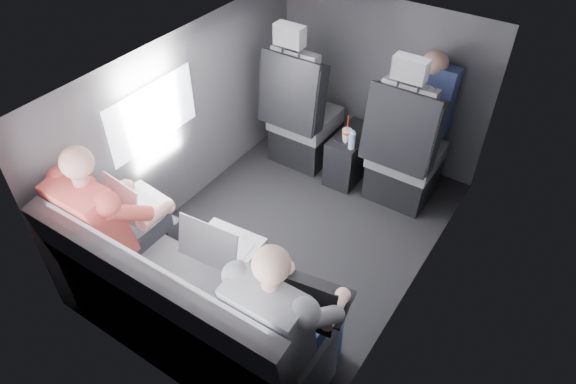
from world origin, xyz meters
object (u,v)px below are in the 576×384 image
Objects in this scene: front_seat_left at (302,120)px; front_seat_right at (404,156)px; passenger_rear_right at (286,318)px; passenger_front_right at (427,102)px; laptop_white at (134,200)px; passenger_rear_left at (114,222)px; laptop_black at (309,300)px; laptop_silver at (221,243)px; rear_bench at (187,313)px; water_bottle at (352,140)px; soda_cup at (347,135)px; center_console at (351,155)px.

front_seat_left and front_seat_right have the same top height.
passenger_rear_right reaches higher than passenger_front_right.
laptop_white is (-0.18, -1.61, 0.23)m from front_seat_left.
laptop_white is at bearing 101.07° from passenger_rear_left.
laptop_white is 0.20m from passenger_rear_left.
front_seat_left is 1.00× the size of front_seat_right.
front_seat_left is 2.01m from laptop_black.
front_seat_right is 3.27× the size of laptop_silver.
water_bottle is at bearing 87.61° from rear_bench.
passenger_front_right is (0.47, 0.32, 0.28)m from soda_cup.
soda_cup is at bearing 111.93° from laptop_black.
laptop_silver is (0.04, -1.54, 0.18)m from soda_cup.
center_console is 1.98m from passenger_rear_right.
laptop_white reaches higher than water_bottle.
passenger_front_right is at bearing 34.73° from soda_cup.
front_seat_right is at bearing -5.07° from center_console.
passenger_front_right is at bearing 62.70° from passenger_rear_left.
center_console is 0.75m from passenger_front_right.
passenger_rear_left is at bearing -78.93° from laptop_white.
passenger_front_right reaches higher than laptop_black.
center_console is 1.99m from passenger_rear_left.
passenger_rear_left is (-0.67, -1.68, 0.15)m from water_bottle.
passenger_rear_left is 1.02× the size of passenger_rear_right.
laptop_white is (-0.64, -1.55, 0.17)m from soda_cup.
laptop_white is at bearing 155.60° from rear_bench.
passenger_front_right is (-0.13, 2.06, 0.13)m from passenger_rear_right.
laptop_white is 1.25m from passenger_rear_right.
water_bottle is (0.07, 1.78, 0.16)m from rear_bench.
passenger_front_right reaches higher than soda_cup.
passenger_front_right is (-0.18, 1.93, 0.10)m from laptop_black.
rear_bench is 1.84m from soda_cup.
front_seat_right is 1.07× the size of passenger_rear_right.
water_bottle reaches higher than center_console.
passenger_rear_right is 2.07m from passenger_front_right.
passenger_rear_left reaches higher than water_bottle.
passenger_rear_right reaches higher than center_console.
passenger_front_right reaches higher than water_bottle.
rear_bench is at bearing -76.69° from front_seat_left.
laptop_black is at bearing -68.07° from soda_cup.
front_seat_right is at bearing 17.97° from water_bottle.
front_seat_left is 1.07× the size of passenger_rear_right.
passenger_front_right is at bearing 93.55° from passenger_rear_right.
front_seat_left is at bearing 171.66° from soda_cup.
rear_bench is at bearing -9.10° from passenger_rear_left.
passenger_rear_left reaches higher than rear_bench.
passenger_rear_left is at bearing 170.90° from rear_bench.
passenger_rear_right is at bearing -8.84° from laptop_white.
soda_cup is 0.63m from passenger_front_right.
front_seat_right is 1.68m from laptop_silver.
soda_cup is 0.33× the size of passenger_front_right.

